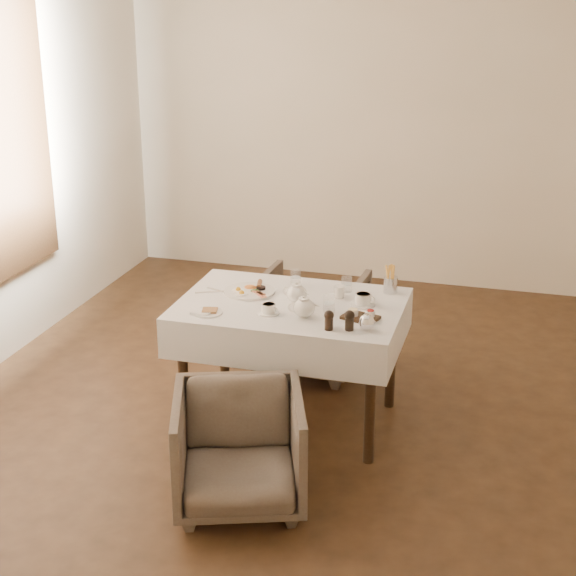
# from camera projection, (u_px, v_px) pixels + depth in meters

# --- Properties ---
(table) EXTENTS (1.28, 0.88, 0.75)m
(table) POSITION_uv_depth(u_px,v_px,m) (291.00, 322.00, 5.09)
(table) COLOR black
(table) RESTS_ON ground
(armchair_near) EXTENTS (0.82, 0.83, 0.60)m
(armchair_near) POSITION_uv_depth(u_px,v_px,m) (239.00, 449.00, 4.41)
(armchair_near) COLOR #4F423A
(armchair_near) RESTS_ON ground
(armchair_far) EXTENTS (0.72, 0.74, 0.65)m
(armchair_far) POSITION_uv_depth(u_px,v_px,m) (309.00, 322.00, 5.92)
(armchair_far) COLOR #4F423A
(armchair_far) RESTS_ON ground
(breakfast_plate) EXTENTS (0.30, 0.30, 0.04)m
(breakfast_plate) POSITION_uv_depth(u_px,v_px,m) (250.00, 290.00, 5.21)
(breakfast_plate) COLOR white
(breakfast_plate) RESTS_ON table
(side_plate) EXTENTS (0.17, 0.16, 0.02)m
(side_plate) POSITION_uv_depth(u_px,v_px,m) (206.00, 312.00, 4.90)
(side_plate) COLOR white
(side_plate) RESTS_ON table
(teapot_centre) EXTENTS (0.19, 0.16, 0.13)m
(teapot_centre) POSITION_uv_depth(u_px,v_px,m) (297.00, 292.00, 5.03)
(teapot_centre) COLOR white
(teapot_centre) RESTS_ON table
(teapot_front) EXTENTS (0.20, 0.18, 0.13)m
(teapot_front) POSITION_uv_depth(u_px,v_px,m) (304.00, 306.00, 4.82)
(teapot_front) COLOR white
(teapot_front) RESTS_ON table
(creamer) EXTENTS (0.07, 0.07, 0.07)m
(creamer) POSITION_uv_depth(u_px,v_px,m) (339.00, 292.00, 5.11)
(creamer) COLOR white
(creamer) RESTS_ON table
(teacup_near) EXTENTS (0.12, 0.12, 0.06)m
(teacup_near) POSITION_uv_depth(u_px,v_px,m) (269.00, 309.00, 4.88)
(teacup_near) COLOR white
(teacup_near) RESTS_ON table
(teacup_far) EXTENTS (0.14, 0.14, 0.07)m
(teacup_far) POSITION_uv_depth(u_px,v_px,m) (363.00, 300.00, 5.01)
(teacup_far) COLOR white
(teacup_far) RESTS_ON table
(glass_left) EXTENTS (0.08, 0.08, 0.09)m
(glass_left) POSITION_uv_depth(u_px,v_px,m) (296.00, 278.00, 5.32)
(glass_left) COLOR silver
(glass_left) RESTS_ON table
(glass_mid) EXTENTS (0.07, 0.07, 0.10)m
(glass_mid) POSITION_uv_depth(u_px,v_px,m) (329.00, 304.00, 4.91)
(glass_mid) COLOR silver
(glass_mid) RESTS_ON table
(glass_right) EXTENTS (0.08, 0.08, 0.09)m
(glass_right) POSITION_uv_depth(u_px,v_px,m) (347.00, 284.00, 5.21)
(glass_right) COLOR silver
(glass_right) RESTS_ON table
(condiment_board) EXTENTS (0.22, 0.18, 0.05)m
(condiment_board) POSITION_uv_depth(u_px,v_px,m) (360.00, 316.00, 4.82)
(condiment_board) COLOR black
(condiment_board) RESTS_ON table
(pepper_mill_left) EXTENTS (0.06, 0.06, 0.11)m
(pepper_mill_left) POSITION_uv_depth(u_px,v_px,m) (329.00, 320.00, 4.66)
(pepper_mill_left) COLOR black
(pepper_mill_left) RESTS_ON table
(pepper_mill_right) EXTENTS (0.06, 0.06, 0.11)m
(pepper_mill_right) POSITION_uv_depth(u_px,v_px,m) (349.00, 320.00, 4.65)
(pepper_mill_right) COLOR black
(pepper_mill_right) RESTS_ON table
(silver_pot) EXTENTS (0.12, 0.10, 0.11)m
(silver_pot) POSITION_uv_depth(u_px,v_px,m) (367.00, 321.00, 4.65)
(silver_pot) COLOR white
(silver_pot) RESTS_ON table
(fries_cup) EXTENTS (0.08, 0.08, 0.18)m
(fries_cup) POSITION_uv_depth(u_px,v_px,m) (391.00, 280.00, 5.18)
(fries_cup) COLOR silver
(fries_cup) RESTS_ON table
(cutlery_fork) EXTENTS (0.17, 0.07, 0.00)m
(cutlery_fork) POSITION_uv_depth(u_px,v_px,m) (218.00, 291.00, 5.23)
(cutlery_fork) COLOR silver
(cutlery_fork) RESTS_ON table
(cutlery_knife) EXTENTS (0.17, 0.10, 0.00)m
(cutlery_knife) POSITION_uv_depth(u_px,v_px,m) (211.00, 292.00, 5.21)
(cutlery_knife) COLOR silver
(cutlery_knife) RESTS_ON table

